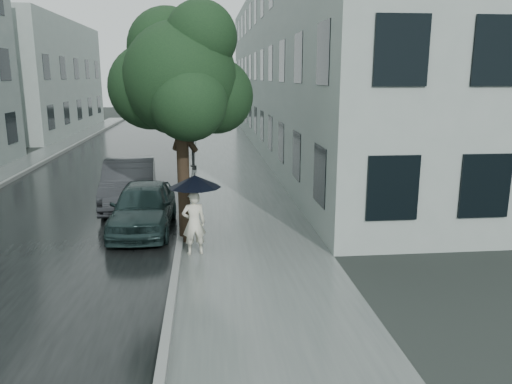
{
  "coord_description": "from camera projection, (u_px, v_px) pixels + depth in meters",
  "views": [
    {
      "loc": [
        -0.89,
        -9.14,
        4.07
      ],
      "look_at": [
        0.31,
        2.68,
        1.3
      ],
      "focal_mm": 35.0,
      "sensor_mm": 36.0,
      "label": 1
    }
  ],
  "objects": [
    {
      "name": "ground",
      "position": [
        254.0,
        287.0,
        9.86
      ],
      "size": [
        120.0,
        120.0,
        0.0
      ],
      "primitive_type": "plane",
      "color": "black",
      "rests_on": "ground"
    },
    {
      "name": "car_far",
      "position": [
        130.0,
        183.0,
        15.9
      ],
      "size": [
        1.91,
        4.56,
        1.47
      ],
      "primitive_type": "imported",
      "rotation": [
        0.0,
        0.0,
        0.08
      ],
      "color": "#26282C",
      "rests_on": "ground"
    },
    {
      "name": "building_far_b",
      "position": [
        28.0,
        77.0,
        36.67
      ],
      "size": [
        7.02,
        18.0,
        8.0
      ],
      "color": "#8E9B96",
      "rests_on": "ground"
    },
    {
      "name": "street_tree",
      "position": [
        180.0,
        77.0,
        11.81
      ],
      "size": [
        3.51,
        3.19,
        5.76
      ],
      "color": "#332619",
      "rests_on": "ground"
    },
    {
      "name": "lamp_post",
      "position": [
        188.0,
        107.0,
        21.6
      ],
      "size": [
        0.82,
        0.48,
        4.82
      ],
      "rotation": [
        0.0,
        0.0,
        -0.34
      ],
      "color": "black",
      "rests_on": "ground"
    },
    {
      "name": "kerb_far",
      "position": [
        20.0,
        175.0,
        20.63
      ],
      "size": [
        0.15,
        60.0,
        0.15
      ],
      "primitive_type": "cube",
      "color": "slate",
      "rests_on": "ground"
    },
    {
      "name": "umbrella",
      "position": [
        195.0,
        181.0,
        11.32
      ],
      "size": [
        1.55,
        1.55,
        0.99
      ],
      "rotation": [
        0.0,
        0.0,
        -0.37
      ],
      "color": "black",
      "rests_on": "ground"
    },
    {
      "name": "pedestrian",
      "position": [
        194.0,
        223.0,
        11.51
      ],
      "size": [
        0.6,
        0.45,
        1.5
      ],
      "primitive_type": "imported",
      "rotation": [
        0.0,
        0.0,
        3.32
      ],
      "color": "beige",
      "rests_on": "sidewalk"
    },
    {
      "name": "sidewalk",
      "position": [
        233.0,
        173.0,
        21.52
      ],
      "size": [
        3.5,
        60.0,
        0.01
      ],
      "primitive_type": "cube",
      "color": "slate",
      "rests_on": "ground"
    },
    {
      "name": "kerb_near",
      "position": [
        190.0,
        172.0,
        21.32
      ],
      "size": [
        0.15,
        60.0,
        0.15
      ],
      "primitive_type": "cube",
      "color": "slate",
      "rests_on": "ground"
    },
    {
      "name": "asphalt_road",
      "position": [
        107.0,
        175.0,
        20.99
      ],
      "size": [
        6.85,
        60.0,
        0.0
      ],
      "primitive_type": "cube",
      "color": "black",
      "rests_on": "ground"
    },
    {
      "name": "building_near",
      "position": [
        316.0,
        68.0,
        28.28
      ],
      "size": [
        7.02,
        36.0,
        9.0
      ],
      "color": "#8E9B96",
      "rests_on": "ground"
    },
    {
      "name": "car_near",
      "position": [
        143.0,
        206.0,
        13.33
      ],
      "size": [
        1.63,
        3.89,
        1.32
      ],
      "primitive_type": "imported",
      "rotation": [
        0.0,
        0.0,
        -0.02
      ],
      "color": "#192B2B",
      "rests_on": "ground"
    }
  ]
}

